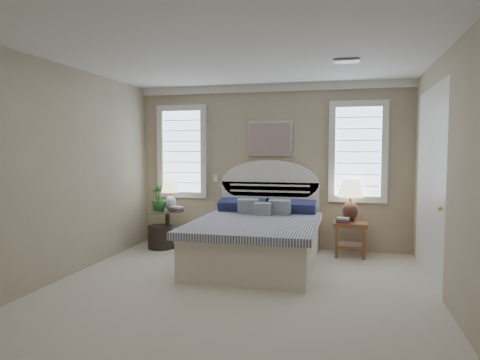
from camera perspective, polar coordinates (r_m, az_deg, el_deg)
name	(u,v)px	position (r m, az deg, el deg)	size (l,w,h in m)	color
floor	(232,296)	(4.94, -1.10, -15.20)	(4.50, 5.00, 0.01)	beige
ceiling	(231,50)	(4.79, -1.14, 16.96)	(4.50, 5.00, 0.01)	silver
wall_back	(270,167)	(7.12, 4.07, 1.77)	(4.50, 0.02, 2.70)	tan
wall_left	(54,173)	(5.69, -23.60, 0.89)	(0.02, 5.00, 2.70)	tan
wall_right	(456,179)	(4.64, 26.83, 0.16)	(0.02, 5.00, 2.70)	tan
crown_molding	(270,88)	(7.15, 4.07, 12.15)	(4.50, 0.08, 0.12)	white
hvac_vent	(346,61)	(5.41, 14.00, 15.11)	(0.30, 0.20, 0.02)	#B2B2B2
switch_plate	(215,178)	(7.33, -3.29, 0.27)	(0.08, 0.01, 0.12)	white
window_left	(182,152)	(7.51, -7.71, 3.77)	(0.90, 0.06, 1.60)	#C9E0FF
window_right	(358,152)	(6.99, 15.45, 3.64)	(0.90, 0.06, 1.60)	#C9E0FF
painting	(270,138)	(7.08, 4.03, 5.56)	(0.74, 0.04, 0.58)	silver
closet_door	(429,184)	(5.82, 23.94, -0.54)	(0.02, 1.80, 2.40)	white
bed	(258,236)	(6.21, 2.38, -7.52)	(1.72, 2.28, 1.47)	beige
side_table_left	(168,225)	(7.26, -9.61, -5.89)	(0.56, 0.56, 0.63)	black
nightstand_right	(350,232)	(6.78, 14.49, -6.68)	(0.50, 0.40, 0.53)	brown
floor_pot	(161,237)	(7.26, -10.53, -7.48)	(0.42, 0.42, 0.38)	black
lamp_left	(170,191)	(7.18, -9.27, -1.47)	(0.40, 0.40, 0.52)	silver
lamp_right	(350,195)	(6.80, 14.50, -2.00)	(0.48, 0.48, 0.66)	black
potted_plant	(159,198)	(7.20, -10.81, -2.35)	(0.23, 0.23, 0.42)	#307937
books_left	(176,209)	(7.04, -8.47, -3.85)	(0.24, 0.21, 0.08)	maroon
books_right	(343,220)	(6.66, 13.57, -5.24)	(0.21, 0.17, 0.08)	maroon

